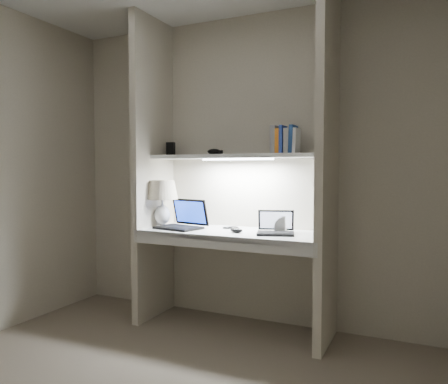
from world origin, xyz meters
The scene contains 17 objects.
back_wall centered at (0.00, 1.50, 1.25)m, with size 3.20×0.01×2.50m, color beige.
alcove_panel_left centered at (-0.73, 1.23, 1.25)m, with size 0.06×0.55×2.50m, color beige.
alcove_panel_right centered at (0.73, 1.23, 1.25)m, with size 0.06×0.55×2.50m, color beige.
desk centered at (0.00, 1.23, 0.75)m, with size 1.40×0.55×0.04m, color white.
desk_apron centered at (0.00, 0.96, 0.72)m, with size 1.46×0.03×0.10m, color silver.
shelf centered at (0.00, 1.32, 1.35)m, with size 1.40×0.36×0.03m, color silver.
strip_light centered at (0.00, 1.32, 1.33)m, with size 0.60×0.04×0.01m, color white.
table_lamp centered at (-0.64, 1.22, 1.03)m, with size 0.26×0.26×0.39m.
laptop_main centered at (-0.43, 1.20, 0.82)m, with size 0.40×0.36×0.23m.
laptop_netbook centered at (0.36, 1.22, 0.81)m, with size 0.32×0.30×0.17m.
speaker centered at (0.36, 1.32, 0.83)m, with size 0.09×0.06×0.13m, color silver.
mouse centered at (0.07, 1.15, 0.79)m, with size 0.10×0.07×0.04m, color black.
cable_coil centered at (-0.05, 1.36, 0.78)m, with size 0.10×0.10×0.01m, color black.
sticky_note centered at (-0.50, 1.30, 0.77)m, with size 0.06×0.06×0.00m, color yellow.
book_row centered at (0.38, 1.35, 1.47)m, with size 0.20×0.14×0.21m.
shelf_box centered at (-0.64, 1.36, 1.42)m, with size 0.07×0.05×0.11m, color black.
shelf_gadget centered at (-0.20, 1.32, 1.39)m, with size 0.11×0.08×0.05m, color black.
Camera 1 is at (1.37, -1.85, 1.25)m, focal length 35.00 mm.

